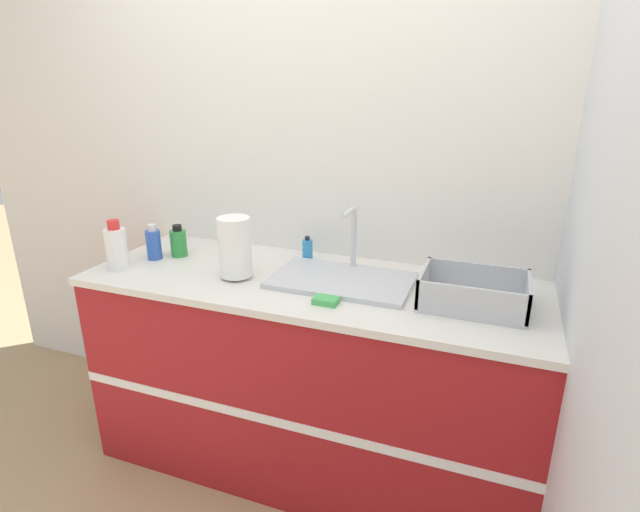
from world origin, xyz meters
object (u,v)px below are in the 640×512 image
(sink, at_px, (342,278))
(soap_dispenser, at_px, (307,249))
(paper_towel_roll, at_px, (235,248))
(dish_rack, at_px, (473,295))
(bottle_blue, at_px, (154,244))
(bottle_white_spray, at_px, (117,248))
(bottle_green, at_px, (178,242))

(sink, xyz_separation_m, soap_dispenser, (-0.23, 0.20, 0.03))
(paper_towel_roll, relative_size, dish_rack, 0.68)
(dish_rack, xyz_separation_m, bottle_blue, (-1.40, 0.02, 0.03))
(bottle_blue, height_order, soap_dispenser, bottle_blue)
(bottle_white_spray, xyz_separation_m, soap_dispenser, (0.72, 0.39, -0.05))
(paper_towel_roll, xyz_separation_m, bottle_green, (-0.38, 0.14, -0.06))
(bottle_green, relative_size, soap_dispenser, 1.34)
(paper_towel_roll, bearing_deg, sink, 13.73)
(paper_towel_roll, xyz_separation_m, bottle_blue, (-0.46, 0.07, -0.06))
(bottle_green, distance_m, bottle_blue, 0.11)
(sink, relative_size, dish_rack, 1.50)
(dish_rack, bearing_deg, bottle_green, 176.10)
(dish_rack, bearing_deg, bottle_white_spray, -174.35)
(dish_rack, relative_size, bottle_green, 2.52)
(sink, bearing_deg, dish_rack, -5.57)
(bottle_blue, bearing_deg, bottle_green, 42.42)
(bottle_green, bearing_deg, sink, -2.85)
(sink, height_order, bottle_white_spray, sink)
(bottle_green, bearing_deg, dish_rack, -3.90)
(dish_rack, xyz_separation_m, soap_dispenser, (-0.74, 0.25, 0.01))
(paper_towel_roll, distance_m, bottle_green, 0.41)
(dish_rack, height_order, bottle_white_spray, bottle_white_spray)
(soap_dispenser, bearing_deg, dish_rack, -18.49)
(bottle_white_spray, bearing_deg, sink, 11.54)
(soap_dispenser, bearing_deg, bottle_white_spray, -151.41)
(dish_rack, distance_m, soap_dispenser, 0.78)
(sink, bearing_deg, bottle_green, 177.15)
(dish_rack, bearing_deg, soap_dispenser, 161.51)
(sink, distance_m, dish_rack, 0.51)
(bottle_blue, bearing_deg, paper_towel_roll, -8.70)
(sink, height_order, bottle_green, sink)
(dish_rack, height_order, soap_dispenser, dish_rack)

